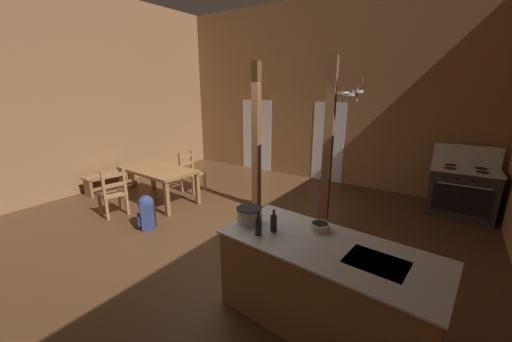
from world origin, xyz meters
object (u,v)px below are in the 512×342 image
at_px(mixing_bowl_on_counter, 320,226).
at_px(bottle_short_on_counter, 258,225).
at_px(bench_along_left_wall, 111,178).
at_px(backpack, 146,211).
at_px(stove_range, 461,191).
at_px(ladderback_chair_near_window, 113,193).
at_px(kitchen_island, 325,285).
at_px(ladderback_chair_by_post, 191,173).
at_px(dining_table, 158,172).
at_px(bottle_tall_on_counter, 274,223).
at_px(stockpot_on_counter, 249,215).

height_order(mixing_bowl_on_counter, bottle_short_on_counter, bottle_short_on_counter).
xyz_separation_m(bench_along_left_wall, backpack, (2.41, -0.80, 0.02)).
xyz_separation_m(stove_range, ladderback_chair_near_window, (-5.56, -3.76, -0.03)).
distance_m(kitchen_island, backpack, 3.46).
xyz_separation_m(ladderback_chair_by_post, bottle_short_on_counter, (3.52, -2.44, 0.57)).
height_order(dining_table, bottle_short_on_counter, bottle_short_on_counter).
xyz_separation_m(bench_along_left_wall, mixing_bowl_on_counter, (5.65, -0.93, 0.65)).
xyz_separation_m(backpack, bottle_tall_on_counter, (2.84, -0.44, 0.70)).
bearing_deg(bottle_tall_on_counter, dining_table, 159.16).
height_order(stockpot_on_counter, bottle_tall_on_counter, bottle_tall_on_counter).
bearing_deg(bottle_short_on_counter, ladderback_chair_by_post, 145.22).
bearing_deg(ladderback_chair_near_window, kitchen_island, -5.01).
relative_size(backpack, bottle_tall_on_counter, 2.43).
relative_size(dining_table, ladderback_chair_near_window, 1.84).
height_order(dining_table, stockpot_on_counter, stockpot_on_counter).
relative_size(ladderback_chair_near_window, mixing_bowl_on_counter, 4.46).
relative_size(dining_table, stockpot_on_counter, 4.80).
bearing_deg(bench_along_left_wall, stockpot_on_counter, -13.71).
bearing_deg(ladderback_chair_near_window, dining_table, 83.42).
distance_m(stove_range, ladderback_chair_near_window, 6.72).
height_order(dining_table, ladderback_chair_near_window, ladderback_chair_near_window).
relative_size(backpack, bottle_short_on_counter, 2.15).
xyz_separation_m(stove_range, backpack, (-4.60, -3.75, -0.17)).
relative_size(stove_range, bottle_tall_on_counter, 5.38).
relative_size(kitchen_island, mixing_bowl_on_counter, 10.52).
relative_size(ladderback_chair_near_window, stockpot_on_counter, 2.61).
relative_size(bench_along_left_wall, stockpot_on_counter, 3.37).
bearing_deg(stockpot_on_counter, dining_table, 157.83).
xyz_separation_m(backpack, mixing_bowl_on_counter, (3.25, -0.13, 0.64)).
bearing_deg(ladderback_chair_near_window, bottle_short_on_counter, -8.89).
height_order(kitchen_island, ladderback_chair_near_window, ladderback_chair_near_window).
bearing_deg(ladderback_chair_near_window, stockpot_on_counter, -6.30).
distance_m(backpack, bottle_tall_on_counter, 2.96).
distance_m(backpack, mixing_bowl_on_counter, 3.31).
xyz_separation_m(mixing_bowl_on_counter, bottle_short_on_counter, (-0.50, -0.47, 0.07)).
relative_size(ladderback_chair_by_post, stockpot_on_counter, 2.61).
bearing_deg(dining_table, mixing_bowl_on_counter, -14.95).
height_order(bench_along_left_wall, stockpot_on_counter, stockpot_on_counter).
distance_m(backpack, stockpot_on_counter, 2.62).
relative_size(bench_along_left_wall, backpack, 2.06).
height_order(backpack, bottle_short_on_counter, bottle_short_on_counter).
bearing_deg(backpack, bottle_tall_on_counter, -8.81).
bearing_deg(mixing_bowl_on_counter, bottle_tall_on_counter, -142.11).
height_order(ladderback_chair_near_window, backpack, ladderback_chair_near_window).
bearing_deg(kitchen_island, bottle_short_on_counter, -164.19).
distance_m(dining_table, bottle_tall_on_counter, 3.97).
bearing_deg(ladderback_chair_by_post, bench_along_left_wall, -147.46).
bearing_deg(backpack, bench_along_left_wall, 161.64).
bearing_deg(dining_table, kitchen_island, -17.68).
distance_m(ladderback_chair_near_window, backpack, 0.98).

